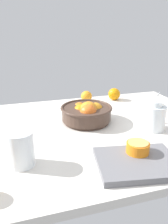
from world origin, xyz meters
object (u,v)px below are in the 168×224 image
(fruit_bowl, at_px, (87,112))
(orange_half_0, at_px, (138,147))
(loose_orange_3, at_px, (86,96))
(juice_pitcher, at_px, (154,117))
(spoon, at_px, (157,96))
(cutting_board, at_px, (137,163))
(loose_orange_2, at_px, (114,94))
(juice_glass, at_px, (21,150))

(fruit_bowl, distance_m, orange_half_0, 0.36)
(orange_half_0, distance_m, loose_orange_3, 0.65)
(juice_pitcher, xyz_separation_m, loose_orange_3, (-0.16, 0.46, -0.02))
(orange_half_0, xyz_separation_m, spoon, (0.49, 0.62, -0.04))
(spoon, bearing_deg, cutting_board, -127.69)
(fruit_bowl, bearing_deg, loose_orange_2, 46.65)
(juice_glass, relative_size, loose_orange_2, 1.62)
(fruit_bowl, bearing_deg, orange_half_0, -79.04)
(juice_glass, relative_size, loose_orange_3, 1.78)
(juice_glass, height_order, loose_orange_2, juice_glass)
(juice_pitcher, height_order, cutting_board, juice_pitcher)
(fruit_bowl, height_order, cutting_board, fruit_bowl)
(juice_glass, bearing_deg, loose_orange_3, 55.04)
(cutting_board, bearing_deg, loose_orange_2, 72.10)
(loose_orange_3, bearing_deg, juice_glass, -124.96)
(juice_pitcher, relative_size, cutting_board, 0.58)
(juice_pitcher, distance_m, juice_glass, 0.57)
(juice_glass, distance_m, loose_orange_2, 0.80)
(juice_pitcher, bearing_deg, juice_glass, -168.30)
(orange_half_0, bearing_deg, spoon, 51.71)
(cutting_board, bearing_deg, juice_glass, 162.14)
(fruit_bowl, xyz_separation_m, juice_pitcher, (0.25, -0.16, 0.01))
(loose_orange_2, distance_m, spoon, 0.29)
(fruit_bowl, distance_m, spoon, 0.62)
(cutting_board, distance_m, loose_orange_2, 0.71)
(spoon, bearing_deg, juice_glass, -147.72)
(loose_orange_2, bearing_deg, cutting_board, -107.90)
(cutting_board, bearing_deg, spoon, 52.31)
(spoon, bearing_deg, loose_orange_3, 176.62)
(juice_pitcher, bearing_deg, spoon, 54.74)
(juice_glass, bearing_deg, cutting_board, -17.86)
(fruit_bowl, bearing_deg, juice_glass, -137.69)
(juice_pitcher, height_order, loose_orange_3, juice_pitcher)
(loose_orange_2, xyz_separation_m, spoon, (0.29, -0.01, -0.03))
(juice_pitcher, xyz_separation_m, juice_glass, (-0.56, -0.12, -0.00))
(loose_orange_2, bearing_deg, loose_orange_3, 175.58)
(juice_pitcher, bearing_deg, fruit_bowl, 146.80)
(juice_glass, xyz_separation_m, spoon, (0.86, 0.55, -0.05))
(fruit_bowl, relative_size, spoon, 1.96)
(fruit_bowl, xyz_separation_m, loose_orange_2, (0.26, 0.28, -0.01))
(loose_orange_3, xyz_separation_m, spoon, (0.46, -0.03, -0.03))
(loose_orange_3, bearing_deg, cutting_board, -93.87)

